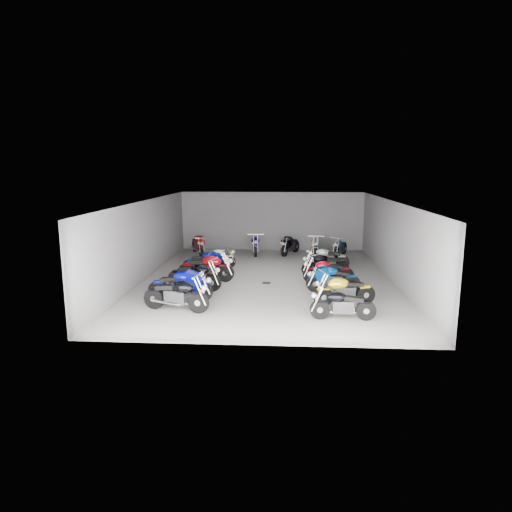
% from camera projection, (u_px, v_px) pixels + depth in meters
% --- Properties ---
extents(ground, '(14.00, 14.00, 0.00)m').
position_uv_depth(ground, '(267.00, 280.00, 18.61)').
color(ground, gray).
rests_on(ground, ground).
extents(wall_back, '(10.00, 0.10, 3.20)m').
position_uv_depth(wall_back, '(272.00, 221.00, 25.16)').
color(wall_back, slate).
rests_on(wall_back, ground).
extents(wall_left, '(0.10, 14.00, 3.20)m').
position_uv_depth(wall_left, '(145.00, 240.00, 18.61)').
color(wall_left, slate).
rests_on(wall_left, ground).
extents(wall_right, '(0.10, 14.00, 3.20)m').
position_uv_depth(wall_right, '(394.00, 242.00, 18.00)').
color(wall_right, slate).
rests_on(wall_right, ground).
extents(ceiling, '(10.00, 14.00, 0.04)m').
position_uv_depth(ceiling, '(267.00, 201.00, 18.00)').
color(ceiling, black).
rests_on(ceiling, wall_back).
extents(drain_grate, '(0.32, 0.32, 0.01)m').
position_uv_depth(drain_grate, '(266.00, 283.00, 18.12)').
color(drain_grate, black).
rests_on(drain_grate, ground).
extents(motorcycle_left_a, '(2.21, 0.69, 0.99)m').
position_uv_depth(motorcycle_left_a, '(177.00, 295.00, 14.48)').
color(motorcycle_left_a, black).
rests_on(motorcycle_left_a, ground).
extents(motorcycle_left_b, '(2.26, 0.48, 0.99)m').
position_uv_depth(motorcycle_left_b, '(181.00, 286.00, 15.58)').
color(motorcycle_left_b, black).
rests_on(motorcycle_left_b, ground).
extents(motorcycle_left_c, '(2.14, 0.79, 0.97)m').
position_uv_depth(motorcycle_left_c, '(195.00, 276.00, 17.05)').
color(motorcycle_left_c, black).
rests_on(motorcycle_left_c, ground).
extents(motorcycle_left_d, '(2.32, 0.53, 1.02)m').
position_uv_depth(motorcycle_left_d, '(207.00, 267.00, 18.34)').
color(motorcycle_left_d, black).
rests_on(motorcycle_left_d, ground).
extents(motorcycle_left_e, '(2.10, 0.47, 0.92)m').
position_uv_depth(motorcycle_left_e, '(207.00, 263.00, 19.48)').
color(motorcycle_left_e, black).
rests_on(motorcycle_left_e, ground).
extents(motorcycle_left_f, '(2.01, 0.65, 0.90)m').
position_uv_depth(motorcycle_left_f, '(214.00, 258.00, 20.55)').
color(motorcycle_left_f, black).
rests_on(motorcycle_left_f, ground).
extents(motorcycle_right_a, '(1.98, 0.39, 0.87)m').
position_uv_depth(motorcycle_right_a, '(342.00, 304.00, 13.65)').
color(motorcycle_right_a, black).
rests_on(motorcycle_right_a, ground).
extents(motorcycle_right_b, '(2.10, 0.71, 0.94)m').
position_uv_depth(motorcycle_right_b, '(344.00, 290.00, 15.06)').
color(motorcycle_right_b, black).
rests_on(motorcycle_right_b, ground).
extents(motorcycle_right_c, '(2.01, 0.49, 0.89)m').
position_uv_depth(motorcycle_right_c, '(332.00, 279.00, 16.80)').
color(motorcycle_right_c, black).
rests_on(motorcycle_right_c, ground).
extents(motorcycle_right_d, '(2.03, 0.41, 0.89)m').
position_uv_depth(motorcycle_right_d, '(328.00, 271.00, 18.04)').
color(motorcycle_right_d, black).
rests_on(motorcycle_right_d, ground).
extents(motorcycle_right_e, '(2.04, 0.65, 0.91)m').
position_uv_depth(motorcycle_right_e, '(325.00, 264.00, 19.22)').
color(motorcycle_right_e, black).
rests_on(motorcycle_right_e, ground).
extents(motorcycle_right_f, '(2.00, 0.47, 0.88)m').
position_uv_depth(motorcycle_right_f, '(327.00, 257.00, 20.78)').
color(motorcycle_right_f, black).
rests_on(motorcycle_right_f, ground).
extents(motorcycle_back_a, '(0.99, 2.07, 0.96)m').
position_uv_depth(motorcycle_back_a, '(198.00, 245.00, 23.95)').
color(motorcycle_back_a, black).
rests_on(motorcycle_back_a, ground).
extents(motorcycle_back_c, '(0.47, 2.17, 0.95)m').
position_uv_depth(motorcycle_back_c, '(255.00, 245.00, 23.98)').
color(motorcycle_back_c, black).
rests_on(motorcycle_back_c, ground).
extents(motorcycle_back_d, '(0.99, 1.97, 0.92)m').
position_uv_depth(motorcycle_back_d, '(290.00, 245.00, 24.00)').
color(motorcycle_back_d, black).
rests_on(motorcycle_back_d, ground).
extents(motorcycle_back_e, '(0.40, 2.10, 0.92)m').
position_uv_depth(motorcycle_back_e, '(315.00, 246.00, 23.58)').
color(motorcycle_back_e, black).
rests_on(motorcycle_back_e, ground).
extents(motorcycle_back_f, '(0.89, 1.78, 0.83)m').
position_uv_depth(motorcycle_back_f, '(340.00, 247.00, 23.57)').
color(motorcycle_back_f, black).
rests_on(motorcycle_back_f, ground).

